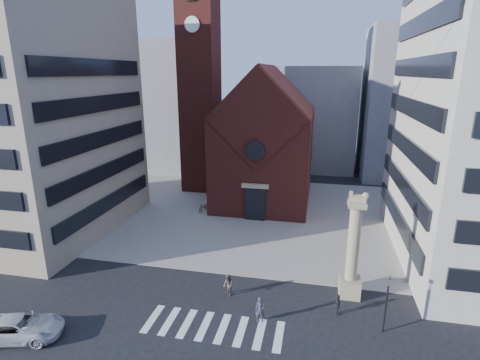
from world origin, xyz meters
name	(u,v)px	position (x,y,z in m)	size (l,w,h in m)	color
ground	(217,301)	(0.00, 0.00, 0.00)	(120.00, 120.00, 0.00)	black
piazza	(258,214)	(0.00, 19.00, 0.03)	(46.00, 30.00, 0.05)	gray
zebra_crossing	(214,327)	(0.55, -3.00, 0.01)	(10.20, 3.20, 0.01)	white
church	(266,142)	(0.00, 25.04, 7.98)	(12.00, 16.65, 18.00)	maroon
campanile	(200,82)	(-10.00, 28.00, 15.74)	(5.50, 5.50, 31.20)	maroon
building_left	(22,112)	(-24.00, 10.00, 13.00)	(18.00, 20.00, 26.00)	gray
bg_block_left	(168,107)	(-20.00, 40.00, 11.00)	(16.00, 14.00, 22.00)	gray
bg_block_mid	(315,118)	(6.00, 45.00, 9.00)	(14.00, 12.00, 18.00)	gray
bg_block_right	(416,104)	(22.00, 42.00, 12.00)	(16.00, 14.00, 24.00)	gray
lion_column	(352,256)	(10.01, 3.00, 3.46)	(1.63, 1.60, 8.68)	gray
traffic_light	(386,302)	(12.00, -1.00, 2.29)	(0.13, 0.16, 4.30)	black
white_car	(20,328)	(-11.73, -6.70, 0.77)	(2.54, 5.52, 1.53)	silver
pedestrian_0	(260,310)	(3.60, -1.67, 0.94)	(0.68, 0.45, 1.87)	#333144
pedestrian_1	(228,285)	(0.62, 1.00, 0.89)	(0.87, 0.68, 1.79)	#544843
pedestrian_2	(338,305)	(9.00, 0.29, 0.79)	(0.93, 0.39, 1.59)	#23232A
scooter_0	(204,207)	(-6.91, 18.46, 0.56)	(0.68, 1.96, 1.03)	black
scooter_1	(216,208)	(-5.22, 18.46, 0.62)	(0.54, 1.90, 1.14)	black
scooter_2	(229,209)	(-3.54, 18.46, 0.56)	(0.68, 1.96, 1.03)	black
scooter_3	(242,210)	(-1.86, 18.46, 0.62)	(0.54, 1.90, 1.14)	black
scooter_4	(256,211)	(-0.18, 18.46, 0.56)	(0.68, 1.96, 1.03)	black
scooter_5	(269,212)	(1.51, 18.46, 0.62)	(0.54, 1.90, 1.14)	black
scooter_6	(283,213)	(3.19, 18.46, 0.56)	(0.68, 1.96, 1.03)	black
scooter_7	(297,214)	(4.87, 18.46, 0.62)	(0.54, 1.90, 1.14)	black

